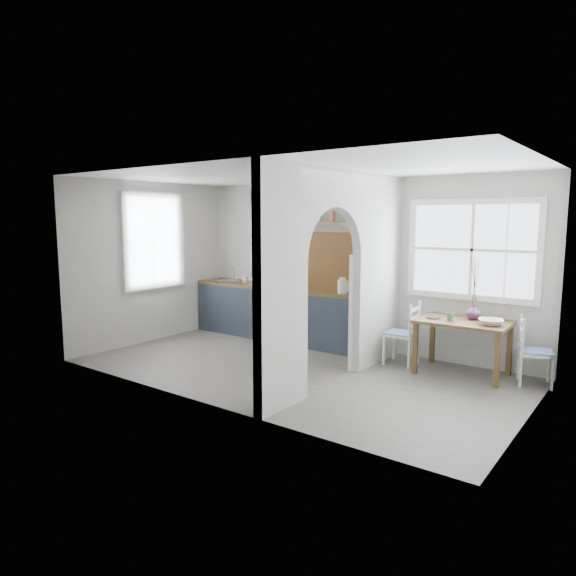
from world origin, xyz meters
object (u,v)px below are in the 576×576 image
Objects in this scene: chair_right at (536,351)px; vase at (473,312)px; kettle at (343,285)px; chair_left at (401,333)px; dining_table at (462,347)px.

vase reaches higher than chair_right.
kettle reaches higher than vase.
chair_left is at bearing 77.76° from chair_right.
chair_left is at bearing -179.23° from dining_table.
chair_right is 4.27× the size of vase.
chair_right reaches higher than dining_table.
vase is at bearing 69.94° from chair_right.
chair_right is (0.86, 0.10, 0.06)m from dining_table.
chair_right is at bearing 5.17° from dining_table.
vase is at bearing 17.75° from kettle.
vase reaches higher than dining_table.
dining_table is at bearing 79.92° from chair_right.
kettle is at bearing -97.88° from chair_left.
dining_table is 1.36× the size of chair_right.
dining_table is at bearing 88.67° from chair_left.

